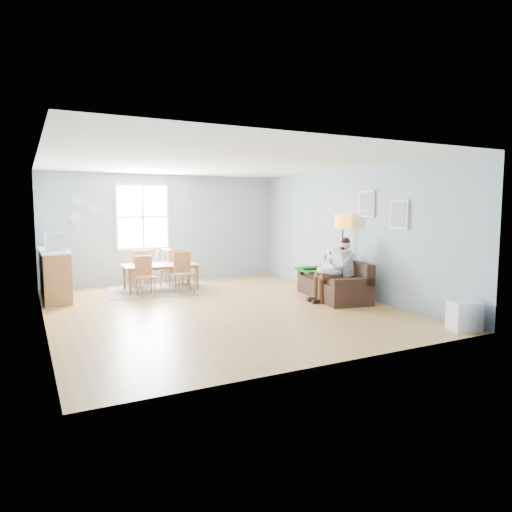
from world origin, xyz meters
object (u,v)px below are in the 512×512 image
counter (55,274)px  chair_se (183,270)px  chair_ne (175,264)px  monitor (55,242)px  storage_cube (464,316)px  chair_sw (145,274)px  chair_nw (140,266)px  baby_swing (167,269)px  sofa (335,285)px  floor_lamp (343,228)px  toddler (329,265)px  dining_table (161,277)px  father (336,267)px

counter → chair_se: bearing=-13.3°
chair_ne → monitor: 2.92m
storage_cube → chair_sw: bearing=126.1°
chair_nw → baby_swing: (0.64, -0.06, -0.11)m
sofa → baby_swing: size_ratio=2.04×
floor_lamp → chair_ne: size_ratio=1.96×
storage_cube → chair_ne: size_ratio=0.58×
chair_ne → monitor: size_ratio=2.26×
chair_se → baby_swing: bearing=91.6°
floor_lamp → chair_nw: bearing=140.1°
toddler → chair_nw: (-3.29, 3.00, -0.17)m
chair_se → sofa: bearing=-36.5°
dining_table → chair_ne: (0.49, 0.51, 0.21)m
sofa → chair_ne: 3.98m
dining_table → chair_ne: size_ratio=1.88×
chair_nw → dining_table: bearing=-61.3°
father → storage_cube: size_ratio=2.50×
sofa → chair_se: 3.30m
father → monitor: size_ratio=3.24×
chair_nw → chair_ne: bearing=-7.2°
dining_table → chair_sw: size_ratio=1.97×
monitor → baby_swing: 2.79m
monitor → baby_swing: bearing=20.1°
chair_nw → sofa: bearing=-43.9°
storage_cube → dining_table: dining_table is taller
sofa → chair_ne: (-2.49, 3.09, 0.22)m
storage_cube → counter: 7.73m
toddler → chair_se: size_ratio=0.85×
dining_table → chair_nw: chair_nw is taller
dining_table → chair_nw: size_ratio=1.89×
floor_lamp → chair_ne: bearing=133.6°
baby_swing → toddler: bearing=-48.0°
chair_se → monitor: bearing=174.2°
toddler → chair_sw: (-3.44, 1.86, -0.19)m
chair_se → monitor: monitor is taller
sofa → storage_cube: 2.98m
father → chair_nw: bearing=132.3°
monitor → chair_se: bearing=-5.8°
father → chair_sw: (-3.30, 2.31, -0.21)m
floor_lamp → chair_nw: 4.81m
baby_swing → storage_cube: bearing=-64.9°
sofa → counter: size_ratio=1.14×
chair_ne → monitor: monitor is taller
dining_table → chair_nw: (-0.34, 0.62, 0.20)m
counter → baby_swing: size_ratio=1.78×
floor_lamp → baby_swing: bearing=135.0°
counter → baby_swing: (2.53, 0.57, -0.13)m
chair_se → counter: (-2.56, 0.61, 0.01)m
father → floor_lamp: (0.48, 0.42, 0.76)m
sofa → chair_nw: 4.61m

